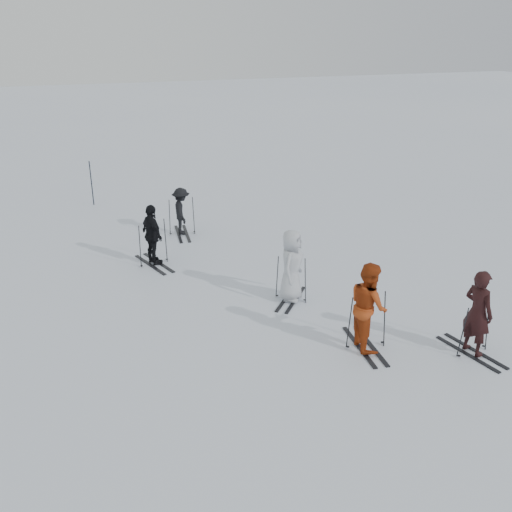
{
  "coord_description": "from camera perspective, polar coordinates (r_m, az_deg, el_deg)",
  "views": [
    {
      "loc": [
        -4.56,
        -11.74,
        6.52
      ],
      "look_at": [
        0.0,
        1.0,
        1.0
      ],
      "focal_mm": 40.0,
      "sensor_mm": 36.0,
      "label": 1
    }
  ],
  "objects": [
    {
      "name": "piste_marker",
      "position": [
        22.91,
        -16.13,
        7.01
      ],
      "size": [
        0.04,
        0.04,
        1.72
      ],
      "primitive_type": "cylinder",
      "rotation": [
        0.0,
        0.0,
        0.19
      ],
      "color": "black",
      "rests_on": "ground"
    },
    {
      "name": "skis_red",
      "position": [
        12.48,
        11.06,
        -6.3
      ],
      "size": [
        1.9,
        1.15,
        1.31
      ],
      "primitive_type": null,
      "rotation": [
        0.0,
        0.0,
        1.45
      ],
      "color": "black",
      "rests_on": "ground"
    },
    {
      "name": "skier_red",
      "position": [
        12.33,
        11.16,
        -5.01
      ],
      "size": [
        0.84,
        1.02,
        1.94
      ],
      "primitive_type": "imported",
      "rotation": [
        0.0,
        0.0,
        1.45
      ],
      "color": "#A03812",
      "rests_on": "ground"
    },
    {
      "name": "skis_near_dark",
      "position": [
        12.89,
        21.08,
        -6.66
      ],
      "size": [
        1.85,
        1.21,
        1.25
      ],
      "primitive_type": null,
      "rotation": [
        0.0,
        0.0,
        1.76
      ],
      "color": "black",
      "rests_on": "ground"
    },
    {
      "name": "skis_grey",
      "position": [
        14.36,
        3.54,
        -2.2
      ],
      "size": [
        1.83,
        1.73,
        1.2
      ],
      "primitive_type": null,
      "rotation": [
        0.0,
        0.0,
        0.88
      ],
      "color": "black",
      "rests_on": "ground"
    },
    {
      "name": "ground",
      "position": [
        14.18,
        1.37,
        -5.18
      ],
      "size": [
        120.0,
        120.0,
        0.0
      ],
      "primitive_type": "plane",
      "color": "silver",
      "rests_on": "ground"
    },
    {
      "name": "skier_near_dark",
      "position": [
        12.75,
        21.28,
        -5.4
      ],
      "size": [
        0.57,
        0.76,
        1.88
      ],
      "primitive_type": "imported",
      "rotation": [
        0.0,
        0.0,
        1.76
      ],
      "color": "black",
      "rests_on": "ground"
    },
    {
      "name": "skier_grey",
      "position": [
        14.23,
        3.57,
        -1.03
      ],
      "size": [
        1.03,
        1.07,
        1.84
      ],
      "primitive_type": "imported",
      "rotation": [
        0.0,
        0.0,
        0.88
      ],
      "color": "#B5B9C0",
      "rests_on": "ground"
    },
    {
      "name": "skier_uphill_left",
      "position": [
        16.62,
        -10.32,
        2.01
      ],
      "size": [
        0.72,
        1.12,
        1.77
      ],
      "primitive_type": "imported",
      "rotation": [
        0.0,
        0.0,
        1.87
      ],
      "color": "black",
      "rests_on": "ground"
    },
    {
      "name": "skis_uphill_far",
      "position": [
        19.02,
        -7.45,
        4.01
      ],
      "size": [
        1.86,
        1.12,
        1.29
      ],
      "primitive_type": null,
      "rotation": [
        0.0,
        0.0,
        1.46
      ],
      "color": "black",
      "rests_on": "ground"
    },
    {
      "name": "skier_uphill_far",
      "position": [
        18.98,
        -7.47,
        4.39
      ],
      "size": [
        0.69,
        1.06,
        1.56
      ],
      "primitive_type": "imported",
      "rotation": [
        0.0,
        0.0,
        1.46
      ],
      "color": "black",
      "rests_on": "ground"
    },
    {
      "name": "skis_uphill_left",
      "position": [
        16.7,
        -10.27,
        1.32
      ],
      "size": [
        2.05,
        1.48,
        1.34
      ],
      "primitive_type": null,
      "rotation": [
        0.0,
        0.0,
        1.87
      ],
      "color": "black",
      "rests_on": "ground"
    }
  ]
}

